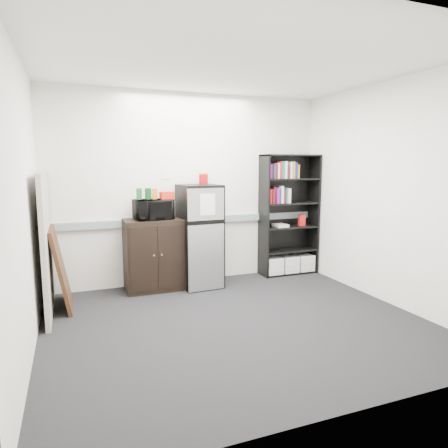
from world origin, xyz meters
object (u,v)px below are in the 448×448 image
at_px(microwave, 153,209).
at_px(refrigerator, 200,236).
at_px(cabinet, 154,255).
at_px(bookshelf, 289,216).
at_px(cubicle_partition, 47,243).

distance_m(microwave, refrigerator, 0.75).
relative_size(cabinet, microwave, 2.00).
height_order(bookshelf, refrigerator, bookshelf).
bearing_deg(cubicle_partition, cabinet, 17.88).
relative_size(cubicle_partition, cabinet, 1.67).
bearing_deg(microwave, cabinet, 82.31).
distance_m(cubicle_partition, microwave, 1.40).
bearing_deg(cabinet, bookshelf, 1.74).
bearing_deg(cabinet, refrigerator, -7.22).
distance_m(bookshelf, cubicle_partition, 3.46).
relative_size(bookshelf, cabinet, 1.90).
bearing_deg(microwave, cubicle_partition, -170.45).
bearing_deg(bookshelf, cubicle_partition, -171.94).
distance_m(bookshelf, cabinet, 2.17).
height_order(cabinet, microwave, microwave).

